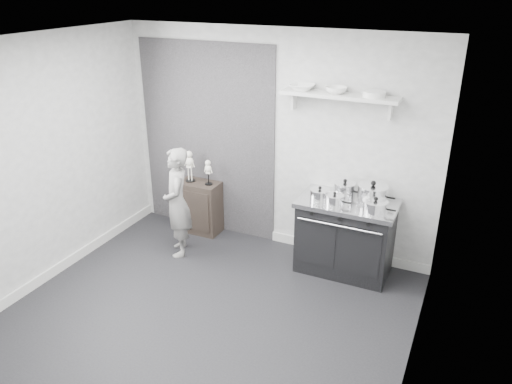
{
  "coord_description": "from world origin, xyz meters",
  "views": [
    {
      "loc": [
        2.24,
        -3.59,
        3.2
      ],
      "look_at": [
        0.14,
        0.95,
        1.04
      ],
      "focal_mm": 35.0,
      "sensor_mm": 36.0,
      "label": 1
    }
  ],
  "objects": [
    {
      "name": "wall_shelf",
      "position": [
        0.8,
        1.68,
        2.01
      ],
      "size": [
        1.3,
        0.26,
        0.24
      ],
      "color": "silver",
      "rests_on": "room_shell"
    },
    {
      "name": "pot_back_right",
      "position": [
        1.28,
        1.55,
        0.99
      ],
      "size": [
        0.42,
        0.33,
        0.26
      ],
      "color": "white",
      "rests_on": "stove"
    },
    {
      "name": "side_cabinet",
      "position": [
        -1.0,
        1.61,
        0.36
      ],
      "size": [
        0.55,
        0.32,
        0.71
      ],
      "primitive_type": "cube",
      "color": "black",
      "rests_on": "ground"
    },
    {
      "name": "child",
      "position": [
        -0.94,
        1.0,
        0.69
      ],
      "size": [
        0.55,
        0.6,
        1.37
      ],
      "primitive_type": "imported",
      "rotation": [
        0.0,
        0.0,
        -0.99
      ],
      "color": "gray",
      "rests_on": "ground"
    },
    {
      "name": "pot_back_left",
      "position": [
        0.96,
        1.6,
        0.97
      ],
      "size": [
        0.34,
        0.26,
        0.21
      ],
      "color": "white",
      "rests_on": "stove"
    },
    {
      "name": "pot_front_left",
      "position": [
        0.74,
        1.36,
        0.95
      ],
      "size": [
        0.31,
        0.22,
        0.17
      ],
      "color": "white",
      "rests_on": "stove"
    },
    {
      "name": "bowl_small",
      "position": [
        0.76,
        1.67,
        2.08
      ],
      "size": [
        0.23,
        0.23,
        0.07
      ],
      "primitive_type": "imported",
      "color": "white",
      "rests_on": "wall_shelf"
    },
    {
      "name": "ground",
      "position": [
        0.0,
        0.0,
        0.0
      ],
      "size": [
        4.0,
        4.0,
        0.0
      ],
      "primitive_type": "plane",
      "color": "black",
      "rests_on": "ground"
    },
    {
      "name": "skeleton_torso",
      "position": [
        -0.85,
        1.61,
        0.9
      ],
      "size": [
        0.11,
        0.07,
        0.38
      ],
      "primitive_type": null,
      "color": "white",
      "rests_on": "side_cabinet"
    },
    {
      "name": "pot_front_right",
      "position": [
        1.37,
        1.31,
        0.95
      ],
      "size": [
        0.35,
        0.27,
        0.18
      ],
      "color": "white",
      "rests_on": "stove"
    },
    {
      "name": "skeleton_full",
      "position": [
        -1.13,
        1.61,
        0.95
      ],
      "size": [
        0.14,
        0.09,
        0.49
      ],
      "primitive_type": null,
      "color": "white",
      "rests_on": "side_cabinet"
    },
    {
      "name": "stove",
      "position": [
        1.04,
        1.48,
        0.45
      ],
      "size": [
        1.1,
        0.69,
        0.89
      ],
      "color": "black",
      "rests_on": "ground"
    },
    {
      "name": "pot_front_center",
      "position": [
        0.92,
        1.31,
        0.95
      ],
      "size": [
        0.3,
        0.21,
        0.16
      ],
      "color": "white",
      "rests_on": "stove"
    },
    {
      "name": "room_shell",
      "position": [
        -0.09,
        0.15,
        1.64
      ],
      "size": [
        4.02,
        3.62,
        2.71
      ],
      "color": "#9F9F9D",
      "rests_on": "ground"
    },
    {
      "name": "plate_stack",
      "position": [
        1.17,
        1.67,
        2.07
      ],
      "size": [
        0.24,
        0.24,
        0.06
      ],
      "primitive_type": "cylinder",
      "color": "white",
      "rests_on": "wall_shelf"
    },
    {
      "name": "bowl_large",
      "position": [
        0.37,
        1.67,
        2.07
      ],
      "size": [
        0.27,
        0.27,
        0.07
      ],
      "primitive_type": "imported",
      "color": "white",
      "rests_on": "wall_shelf"
    }
  ]
}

